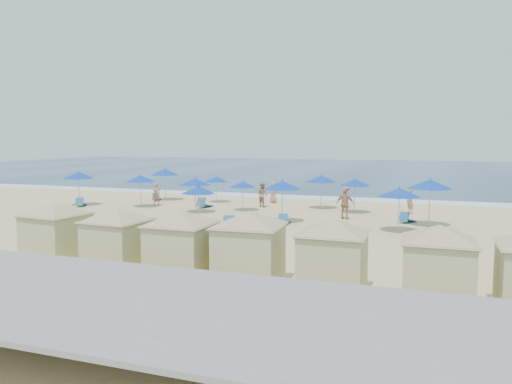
# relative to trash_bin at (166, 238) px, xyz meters

# --- Properties ---
(ground) EXTENTS (160.00, 160.00, 0.00)m
(ground) POSITION_rel_trash_bin_xyz_m (0.83, 5.22, -0.42)
(ground) COLOR #D6BD88
(ground) RESTS_ON ground
(ocean) EXTENTS (160.00, 80.00, 0.06)m
(ocean) POSITION_rel_trash_bin_xyz_m (0.83, 60.22, -0.39)
(ocean) COLOR #0E2450
(ocean) RESTS_ON ground
(surf_line) EXTENTS (160.00, 2.50, 0.08)m
(surf_line) POSITION_rel_trash_bin_xyz_m (0.83, 20.72, -0.38)
(surf_line) COLOR white
(surf_line) RESTS_ON ground
(seawall) EXTENTS (160.00, 6.10, 1.22)m
(seawall) POSITION_rel_trash_bin_xyz_m (0.83, -8.28, 0.23)
(seawall) COLOR gray
(seawall) RESTS_ON ground
(trash_bin) EXTENTS (1.02, 1.02, 0.84)m
(trash_bin) POSITION_rel_trash_bin_xyz_m (0.00, 0.00, 0.00)
(trash_bin) COLOR black
(trash_bin) RESTS_ON ground
(cabana_0) EXTENTS (4.27, 4.27, 2.69)m
(cabana_0) POSITION_rel_trash_bin_xyz_m (-2.40, -4.14, 1.12)
(cabana_0) COLOR beige
(cabana_0) RESTS_ON ground
(cabana_1) EXTENTS (4.18, 4.18, 2.63)m
(cabana_1) POSITION_rel_trash_bin_xyz_m (0.52, -4.34, 1.08)
(cabana_1) COLOR beige
(cabana_1) RESTS_ON ground
(cabana_2) EXTENTS (4.27, 4.27, 2.68)m
(cabana_2) POSITION_rel_trash_bin_xyz_m (3.17, -4.46, 1.12)
(cabana_2) COLOR beige
(cabana_2) RESTS_ON ground
(cabana_3) EXTENTS (4.40, 4.40, 2.76)m
(cabana_3) POSITION_rel_trash_bin_xyz_m (5.59, -4.30, 1.16)
(cabana_3) COLOR beige
(cabana_3) RESTS_ON ground
(cabana_4) EXTENTS (4.23, 4.23, 2.65)m
(cabana_4) POSITION_rel_trash_bin_xyz_m (8.36, -4.29, 1.10)
(cabana_4) COLOR beige
(cabana_4) RESTS_ON ground
(cabana_5) EXTENTS (4.21, 4.21, 2.64)m
(cabana_5) POSITION_rel_trash_bin_xyz_m (11.44, -4.33, 1.09)
(cabana_5) COLOR beige
(cabana_5) RESTS_ON ground
(umbrella_0) EXTENTS (2.26, 2.26, 2.57)m
(umbrella_0) POSITION_rel_trash_bin_xyz_m (-13.26, 10.49, 1.81)
(umbrella_0) COLOR #A5A8AD
(umbrella_0) RESTS_ON ground
(umbrella_1) EXTENTS (2.09, 2.09, 2.38)m
(umbrella_1) POSITION_rel_trash_bin_xyz_m (-8.46, 11.24, 1.64)
(umbrella_1) COLOR #A5A8AD
(umbrella_1) RESTS_ON ground
(umbrella_2) EXTENTS (2.30, 2.30, 2.62)m
(umbrella_2) POSITION_rel_trash_bin_xyz_m (-8.92, 15.47, 1.85)
(umbrella_2) COLOR #A5A8AD
(umbrella_2) RESTS_ON ground
(umbrella_3) EXTENTS (2.10, 2.10, 2.39)m
(umbrella_3) POSITION_rel_trash_bin_xyz_m (-3.54, 10.04, 1.65)
(umbrella_3) COLOR #A5A8AD
(umbrella_3) RESTS_ON ground
(umbrella_4) EXTENTS (1.81, 1.81, 2.06)m
(umbrella_4) POSITION_rel_trash_bin_xyz_m (-4.52, 15.61, 1.37)
(umbrella_4) COLOR #A5A8AD
(umbrella_4) RESTS_ON ground
(umbrella_5) EXTENTS (1.83, 1.83, 2.09)m
(umbrella_5) POSITION_rel_trash_bin_xyz_m (-0.93, 11.98, 1.39)
(umbrella_5) COLOR #A5A8AD
(umbrella_5) RESTS_ON ground
(umbrella_6) EXTENTS (1.98, 1.98, 2.25)m
(umbrella_6) POSITION_rel_trash_bin_xyz_m (-1.46, 6.32, 1.53)
(umbrella_6) COLOR #A5A8AD
(umbrella_6) RESTS_ON ground
(umbrella_7) EXTENTS (2.14, 2.14, 2.43)m
(umbrella_7) POSITION_rel_trash_bin_xyz_m (3.86, 14.74, 1.69)
(umbrella_7) COLOR #A5A8AD
(umbrella_7) RESTS_ON ground
(umbrella_8) EXTENTS (2.23, 2.23, 2.54)m
(umbrella_8) POSITION_rel_trash_bin_xyz_m (2.96, 8.29, 1.78)
(umbrella_8) COLOR #A5A8AD
(umbrella_8) RESTS_ON ground
(umbrella_9) EXTENTS (2.06, 2.06, 2.34)m
(umbrella_9) POSITION_rel_trash_bin_xyz_m (6.38, 13.44, 1.61)
(umbrella_9) COLOR #A5A8AD
(umbrella_9) RESTS_ON ground
(umbrella_10) EXTENTS (2.40, 2.40, 2.74)m
(umbrella_10) POSITION_rel_trash_bin_xyz_m (11.06, 9.76, 1.95)
(umbrella_10) COLOR #A5A8AD
(umbrella_10) RESTS_ON ground
(umbrella_11) EXTENTS (2.12, 2.12, 2.42)m
(umbrella_11) POSITION_rel_trash_bin_xyz_m (9.58, 7.33, 1.68)
(umbrella_11) COLOR #A5A8AD
(umbrella_11) RESTS_ON ground
(beach_chair_0) EXTENTS (1.04, 1.38, 0.69)m
(beach_chair_0) POSITION_rel_trash_bin_xyz_m (-12.78, 10.06, -0.18)
(beach_chair_0) COLOR #255A88
(beach_chair_0) RESTS_ON ground
(beach_chair_1) EXTENTS (0.94, 1.30, 0.66)m
(beach_chair_1) POSITION_rel_trash_bin_xyz_m (-9.39, 14.87, -0.19)
(beach_chair_1) COLOR #255A88
(beach_chair_1) RESTS_ON ground
(beach_chair_2) EXTENTS (0.78, 1.47, 0.77)m
(beach_chair_2) POSITION_rel_trash_bin_xyz_m (-4.11, 12.49, -0.15)
(beach_chair_2) COLOR #255A88
(beach_chair_2) RESTS_ON ground
(beach_chair_3) EXTENTS (1.00, 1.47, 0.74)m
(beach_chair_3) POSITION_rel_trash_bin_xyz_m (0.76, 5.56, -0.16)
(beach_chair_3) COLOR #255A88
(beach_chair_3) RESTS_ON ground
(beach_chair_4) EXTENTS (0.60, 1.23, 0.66)m
(beach_chair_4) POSITION_rel_trash_bin_xyz_m (3.26, 7.69, -0.19)
(beach_chair_4) COLOR #255A88
(beach_chair_4) RESTS_ON ground
(beach_chair_5) EXTENTS (1.03, 1.36, 0.69)m
(beach_chair_5) POSITION_rel_trash_bin_xyz_m (9.84, 10.55, -0.18)
(beach_chair_5) COLOR #255A88
(beach_chair_5) RESTS_ON ground
(beachgoer_0) EXTENTS (0.65, 0.70, 1.61)m
(beachgoer_0) POSITION_rel_trash_bin_xyz_m (-7.99, 12.60, 0.39)
(beachgoer_0) COLOR tan
(beachgoer_0) RESTS_ON ground
(beachgoer_1) EXTENTS (1.09, 1.03, 1.78)m
(beachgoer_1) POSITION_rel_trash_bin_xyz_m (-0.32, 14.34, 0.47)
(beachgoer_1) COLOR tan
(beachgoer_1) RESTS_ON ground
(beachgoer_2) EXTENTS (1.15, 0.58, 1.90)m
(beachgoer_2) POSITION_rel_trash_bin_xyz_m (6.24, 10.65, 0.53)
(beachgoer_2) COLOR tan
(beachgoer_2) RESTS_ON ground
(beachgoer_3) EXTENTS (1.20, 1.18, 1.66)m
(beachgoer_3) POSITION_rel_trash_bin_xyz_m (5.52, 15.50, 0.41)
(beachgoer_3) COLOR tan
(beachgoer_3) RESTS_ON ground
(beachgoer_4) EXTENTS (0.66, 0.89, 1.67)m
(beachgoer_4) POSITION_rel_trash_bin_xyz_m (-0.30, 16.82, 0.42)
(beachgoer_4) COLOR tan
(beachgoer_4) RESTS_ON ground
(beachgoer_5) EXTENTS (0.70, 0.73, 1.67)m
(beachgoer_5) POSITION_rel_trash_bin_xyz_m (9.86, 14.44, 0.42)
(beachgoer_5) COLOR tan
(beachgoer_5) RESTS_ON ground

